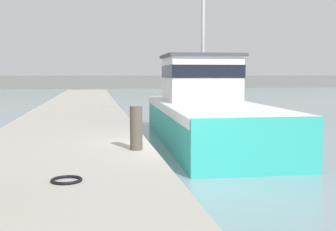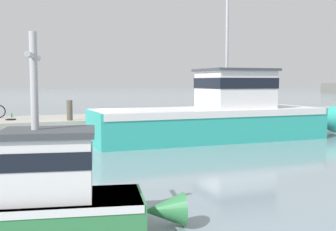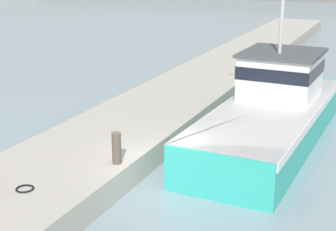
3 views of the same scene
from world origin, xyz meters
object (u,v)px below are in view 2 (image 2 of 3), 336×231
object	(u,v)px
mooring_post	(70,110)
water_bottle_by_bike	(12,115)
boat_orange_near	(34,197)
fishing_boat_main	(220,114)

from	to	relation	value
mooring_post	water_bottle_by_bike	xyz separation A→B (m)	(-3.22, -2.60, -0.39)
boat_orange_near	mooring_post	size ratio (longest dim) A/B	5.40
fishing_boat_main	water_bottle_by_bike	bearing A→B (deg)	-123.35
fishing_boat_main	mooring_post	size ratio (longest dim) A/B	13.21
boat_orange_near	water_bottle_by_bike	world-z (taller)	boat_orange_near
boat_orange_near	water_bottle_by_bike	bearing A→B (deg)	-168.07
water_bottle_by_bike	mooring_post	bearing A→B (deg)	38.88
boat_orange_near	mooring_post	bearing A→B (deg)	-179.27
fishing_boat_main	mooring_post	distance (m)	7.55
boat_orange_near	water_bottle_by_bike	distance (m)	16.71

